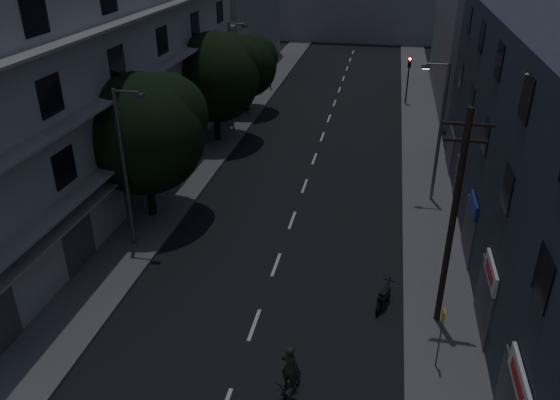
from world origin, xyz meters
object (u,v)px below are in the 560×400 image
(utility_pole, at_px, (453,218))
(motorcycle, at_px, (384,298))
(bus_stop_sign, at_px, (442,328))
(cyclist, at_px, (290,380))

(utility_pole, distance_m, motorcycle, 4.97)
(bus_stop_sign, xyz_separation_m, cyclist, (-5.03, -2.35, -1.13))
(cyclist, bearing_deg, motorcycle, 76.55)
(bus_stop_sign, relative_size, cyclist, 1.12)
(motorcycle, relative_size, cyclist, 0.77)
(bus_stop_sign, height_order, motorcycle, bus_stop_sign)
(cyclist, bearing_deg, utility_pole, 58.89)
(utility_pole, height_order, cyclist, utility_pole)
(utility_pole, bearing_deg, bus_stop_sign, -94.20)
(motorcycle, bearing_deg, cyclist, -100.29)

